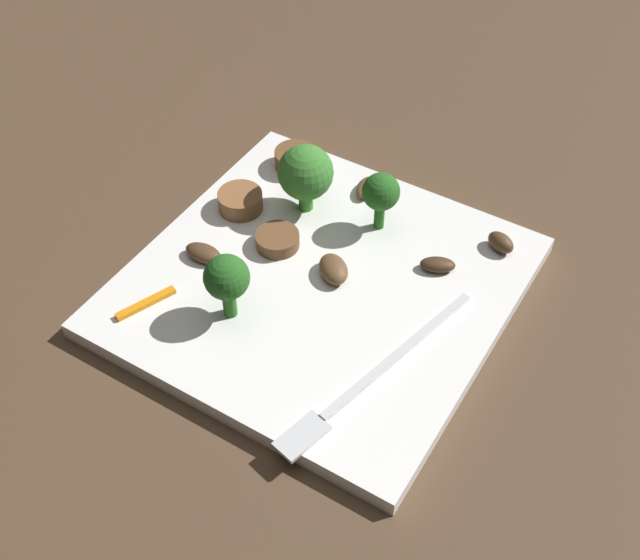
{
  "coord_description": "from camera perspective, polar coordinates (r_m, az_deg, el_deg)",
  "views": [
    {
      "loc": [
        0.35,
        0.21,
        0.45
      ],
      "look_at": [
        0.0,
        0.0,
        0.01
      ],
      "focal_mm": 46.17,
      "sensor_mm": 36.0,
      "label": 1
    }
  ],
  "objects": [
    {
      "name": "sausage_slice_2",
      "position": [
        0.69,
        -1.7,
        8.37
      ],
      "size": [
        0.05,
        0.05,
        0.02
      ],
      "primitive_type": "cylinder",
      "rotation": [
        0.0,
        0.0,
        2.33
      ],
      "color": "brown",
      "rests_on": "plate"
    },
    {
      "name": "mushroom_4",
      "position": [
        0.6,
        0.94,
        0.77
      ],
      "size": [
        0.03,
        0.04,
        0.01
      ],
      "primitive_type": "ellipsoid",
      "rotation": [
        0.0,
        0.0,
        0.84
      ],
      "color": "brown",
      "rests_on": "plate"
    },
    {
      "name": "mushroom_1",
      "position": [
        0.67,
        3.22,
        6.4
      ],
      "size": [
        0.03,
        0.02,
        0.01
      ],
      "primitive_type": "ellipsoid",
      "rotation": [
        0.0,
        0.0,
        3.34
      ],
      "color": "brown",
      "rests_on": "plate"
    },
    {
      "name": "plate",
      "position": [
        0.6,
        0.0,
        -0.43
      ],
      "size": [
        0.26,
        0.26,
        0.01
      ],
      "primitive_type": "cube",
      "color": "white",
      "rests_on": "ground_plane"
    },
    {
      "name": "broccoli_floret_1",
      "position": [
        0.63,
        -1.01,
        7.41
      ],
      "size": [
        0.04,
        0.04,
        0.06
      ],
      "color": "#408630",
      "rests_on": "plate"
    },
    {
      "name": "mushroom_0",
      "position": [
        0.63,
        12.42,
        2.56
      ],
      "size": [
        0.02,
        0.03,
        0.01
      ],
      "primitive_type": "ellipsoid",
      "rotation": [
        0.0,
        0.0,
        1.18
      ],
      "color": "#4C331E",
      "rests_on": "plate"
    },
    {
      "name": "broccoli_floret_0",
      "position": [
        0.55,
        -6.48,
        0.07
      ],
      "size": [
        0.03,
        0.03,
        0.05
      ],
      "color": "#296420",
      "rests_on": "plate"
    },
    {
      "name": "sausage_slice_0",
      "position": [
        0.62,
        -2.97,
        2.79
      ],
      "size": [
        0.05,
        0.05,
        0.01
      ],
      "primitive_type": "cylinder",
      "rotation": [
        0.0,
        0.0,
        0.56
      ],
      "color": "brown",
      "rests_on": "plate"
    },
    {
      "name": "pepper_strip_0",
      "position": [
        0.59,
        -11.98,
        -1.59
      ],
      "size": [
        0.04,
        0.02,
        0.0
      ],
      "primitive_type": "cube",
      "rotation": [
        0.0,
        0.0,
        5.9
      ],
      "color": "orange",
      "rests_on": "plate"
    },
    {
      "name": "mushroom_3",
      "position": [
        0.61,
        8.16,
        1.06
      ],
      "size": [
        0.02,
        0.03,
        0.01
      ],
      "primitive_type": "ellipsoid",
      "rotation": [
        0.0,
        0.0,
        2.03
      ],
      "color": "#422B19",
      "rests_on": "plate"
    },
    {
      "name": "mushroom_2",
      "position": [
        0.61,
        -8.09,
        1.87
      ],
      "size": [
        0.02,
        0.03,
        0.01
      ],
      "primitive_type": "ellipsoid",
      "rotation": [
        0.0,
        0.0,
        1.61
      ],
      "color": "#4C331E",
      "rests_on": "plate"
    },
    {
      "name": "fork",
      "position": [
        0.54,
        3.25,
        -7.03
      ],
      "size": [
        0.18,
        0.05,
        0.0
      ],
      "rotation": [
        0.0,
        0.0,
        -0.24
      ],
      "color": "silver",
      "rests_on": "plate"
    },
    {
      "name": "sausage_slice_1",
      "position": [
        0.65,
        -5.55,
        5.47
      ],
      "size": [
        0.05,
        0.05,
        0.02
      ],
      "primitive_type": "cylinder",
      "rotation": [
        0.0,
        0.0,
        0.98
      ],
      "color": "brown",
      "rests_on": "plate"
    },
    {
      "name": "ground_plane",
      "position": [
        0.61,
        0.0,
        -0.85
      ],
      "size": [
        1.4,
        1.4,
        0.0
      ],
      "primitive_type": "plane",
      "color": "#4C3826"
    },
    {
      "name": "broccoli_floret_2",
      "position": [
        0.62,
        4.24,
        6.02
      ],
      "size": [
        0.03,
        0.03,
        0.05
      ],
      "color": "#296420",
      "rests_on": "plate"
    }
  ]
}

